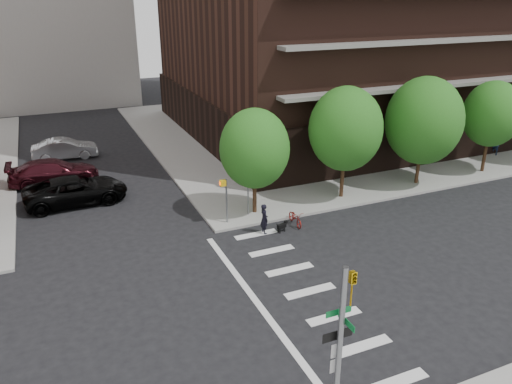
{
  "coord_description": "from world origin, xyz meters",
  "views": [
    {
      "loc": [
        -6.67,
        -16.25,
        12.38
      ],
      "look_at": [
        3.0,
        6.0,
        2.5
      ],
      "focal_mm": 35.0,
      "sensor_mm": 36.0,
      "label": 1
    }
  ],
  "objects_px": {
    "traffic_signal": "(338,378)",
    "dog_walker": "(264,219)",
    "scooter": "(295,218)",
    "parked_car_maroon": "(54,172)",
    "parked_car_silver": "(65,149)",
    "pedestrian_far": "(496,143)",
    "parked_car_black": "(76,190)"
  },
  "relations": [
    {
      "from": "dog_walker",
      "to": "traffic_signal",
      "type": "bearing_deg",
      "value": 163.16
    },
    {
      "from": "parked_car_black",
      "to": "parked_car_maroon",
      "type": "xyz_separation_m",
      "value": [
        -1.09,
        4.21,
        -0.01
      ]
    },
    {
      "from": "scooter",
      "to": "pedestrian_far",
      "type": "height_order",
      "value": "pedestrian_far"
    },
    {
      "from": "dog_walker",
      "to": "pedestrian_far",
      "type": "height_order",
      "value": "pedestrian_far"
    },
    {
      "from": "parked_car_black",
      "to": "parked_car_silver",
      "type": "relative_size",
      "value": 1.26
    },
    {
      "from": "parked_car_black",
      "to": "parked_car_silver",
      "type": "height_order",
      "value": "parked_car_black"
    },
    {
      "from": "traffic_signal",
      "to": "scooter",
      "type": "distance_m",
      "value": 15.17
    },
    {
      "from": "parked_car_black",
      "to": "dog_walker",
      "type": "bearing_deg",
      "value": -134.97
    },
    {
      "from": "parked_car_silver",
      "to": "dog_walker",
      "type": "xyz_separation_m",
      "value": [
        8.99,
        -18.01,
        0.05
      ]
    },
    {
      "from": "parked_car_black",
      "to": "pedestrian_far",
      "type": "distance_m",
      "value": 31.58
    },
    {
      "from": "pedestrian_far",
      "to": "traffic_signal",
      "type": "bearing_deg",
      "value": -58.46
    },
    {
      "from": "parked_car_silver",
      "to": "pedestrian_far",
      "type": "height_order",
      "value": "pedestrian_far"
    },
    {
      "from": "scooter",
      "to": "dog_walker",
      "type": "distance_m",
      "value": 2.1
    },
    {
      "from": "parked_car_silver",
      "to": "pedestrian_far",
      "type": "bearing_deg",
      "value": -109.82
    },
    {
      "from": "traffic_signal",
      "to": "dog_walker",
      "type": "xyz_separation_m",
      "value": [
        3.95,
        13.49,
        -1.84
      ]
    },
    {
      "from": "traffic_signal",
      "to": "dog_walker",
      "type": "bearing_deg",
      "value": 73.67
    },
    {
      "from": "dog_walker",
      "to": "parked_car_maroon",
      "type": "bearing_deg",
      "value": 38.16
    },
    {
      "from": "traffic_signal",
      "to": "parked_car_black",
      "type": "distance_m",
      "value": 22.52
    },
    {
      "from": "parked_car_maroon",
      "to": "parked_car_silver",
      "type": "distance_m",
      "value": 5.53
    },
    {
      "from": "traffic_signal",
      "to": "pedestrian_far",
      "type": "height_order",
      "value": "traffic_signal"
    },
    {
      "from": "traffic_signal",
      "to": "pedestrian_far",
      "type": "relative_size",
      "value": 3.27
    },
    {
      "from": "scooter",
      "to": "pedestrian_far",
      "type": "relative_size",
      "value": 0.9
    },
    {
      "from": "parked_car_silver",
      "to": "pedestrian_far",
      "type": "relative_size",
      "value": 2.65
    },
    {
      "from": "parked_car_maroon",
      "to": "dog_walker",
      "type": "relative_size",
      "value": 3.42
    },
    {
      "from": "pedestrian_far",
      "to": "parked_car_maroon",
      "type": "bearing_deg",
      "value": -106.66
    },
    {
      "from": "traffic_signal",
      "to": "dog_walker",
      "type": "distance_m",
      "value": 14.18
    },
    {
      "from": "traffic_signal",
      "to": "pedestrian_far",
      "type": "distance_m",
      "value": 32.25
    },
    {
      "from": "parked_car_black",
      "to": "parked_car_silver",
      "type": "bearing_deg",
      "value": -1.96
    },
    {
      "from": "scooter",
      "to": "pedestrian_far",
      "type": "xyz_separation_m",
      "value": [
        20.37,
        4.75,
        0.63
      ]
    },
    {
      "from": "traffic_signal",
      "to": "parked_car_maroon",
      "type": "relative_size",
      "value": 1.03
    },
    {
      "from": "traffic_signal",
      "to": "scooter",
      "type": "relative_size",
      "value": 3.64
    },
    {
      "from": "parked_car_maroon",
      "to": "pedestrian_far",
      "type": "relative_size",
      "value": 3.18
    }
  ]
}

